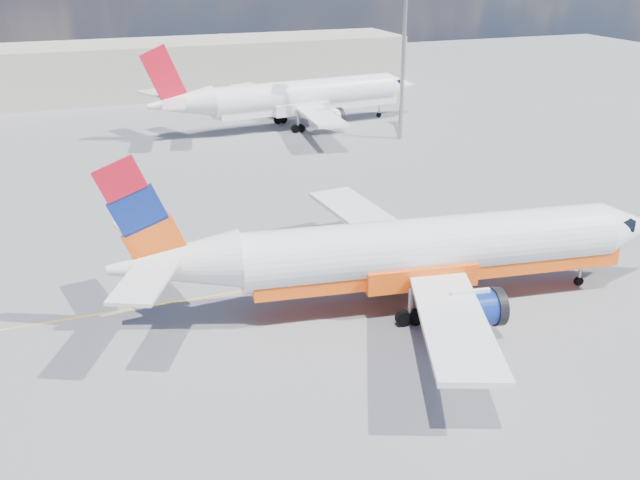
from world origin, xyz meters
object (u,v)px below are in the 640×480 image
object	(u,v)px
main_jet	(413,251)
traffic_cone	(287,294)
gse_tug	(444,281)
second_jet	(296,98)

from	to	relation	value
main_jet	traffic_cone	xyz separation A→B (m)	(-7.27, 3.64, -3.42)
gse_tug	traffic_cone	world-z (taller)	gse_tug
main_jet	second_jet	size ratio (longest dim) A/B	0.98
main_jet	second_jet	world-z (taller)	second_jet
second_jet	gse_tug	distance (m)	49.03
second_jet	traffic_cone	distance (m)	48.31
main_jet	second_jet	bearing A→B (deg)	87.28
main_jet	second_jet	xyz separation A→B (m)	(8.76, 49.09, 0.07)
second_jet	gse_tug	world-z (taller)	second_jet
second_jet	gse_tug	size ratio (longest dim) A/B	11.56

